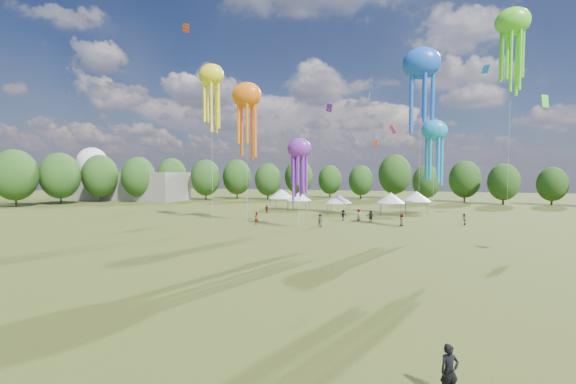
% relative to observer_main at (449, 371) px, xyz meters
% --- Properties ---
extents(ground, '(300.00, 300.00, 0.00)m').
position_rel_observer_main_xyz_m(ground, '(-8.19, 1.92, -0.90)').
color(ground, '#384416').
rests_on(ground, ground).
extents(observer_main, '(0.77, 0.66, 1.80)m').
position_rel_observer_main_xyz_m(observer_main, '(0.00, 0.00, 0.00)').
color(observer_main, black).
rests_on(observer_main, ground).
extents(spectator_near, '(1.14, 1.07, 1.86)m').
position_rel_observer_main_xyz_m(spectator_near, '(-12.46, 37.30, 0.03)').
color(spectator_near, gray).
rests_on(spectator_near, ground).
extents(spectators_far, '(34.32, 15.43, 1.89)m').
position_rel_observer_main_xyz_m(spectators_far, '(-8.03, 44.87, -0.01)').
color(spectators_far, gray).
rests_on(spectators_far, ground).
extents(festival_tents, '(32.39, 10.02, 4.37)m').
position_rel_observer_main_xyz_m(festival_tents, '(-12.37, 58.36, 2.23)').
color(festival_tents, '#47474C').
rests_on(festival_tents, ground).
extents(show_kites, '(47.02, 15.91, 31.44)m').
position_rel_observer_main_xyz_m(show_kites, '(-5.51, 42.56, 19.29)').
color(show_kites, orange).
rests_on(show_kites, ground).
extents(small_kites, '(67.15, 55.57, 41.68)m').
position_rel_observer_main_xyz_m(small_kites, '(-7.78, 44.10, 31.06)').
color(small_kites, orange).
rests_on(small_kites, ground).
extents(treeline, '(201.57, 95.24, 13.43)m').
position_rel_observer_main_xyz_m(treeline, '(-12.05, 64.43, 5.65)').
color(treeline, '#38281C').
rests_on(treeline, ground).
extents(hangar, '(40.00, 12.00, 8.00)m').
position_rel_observer_main_xyz_m(hangar, '(-80.19, 73.92, 3.10)').
color(hangar, gray).
rests_on(hangar, ground).
extents(radome, '(9.00, 9.00, 16.00)m').
position_rel_observer_main_xyz_m(radome, '(-96.19, 79.92, 9.09)').
color(radome, white).
rests_on(radome, ground).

